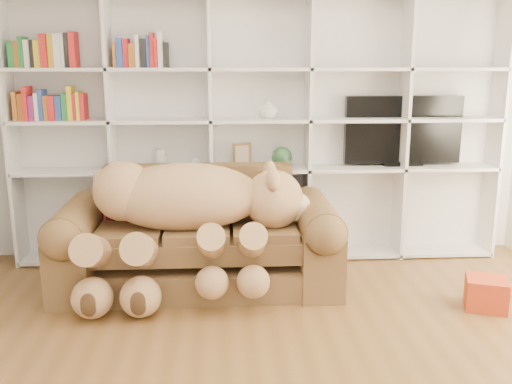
{
  "coord_description": "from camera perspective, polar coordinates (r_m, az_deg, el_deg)",
  "views": [
    {
      "loc": [
        -0.35,
        -2.84,
        1.84
      ],
      "look_at": [
        -0.08,
        1.63,
        0.79
      ],
      "focal_mm": 40.0,
      "sensor_mm": 36.0,
      "label": 1
    }
  ],
  "objects": [
    {
      "name": "gift_box",
      "position": [
        4.69,
        22.01,
        -9.36
      ],
      "size": [
        0.37,
        0.36,
        0.24
      ],
      "primitive_type": "cube",
      "rotation": [
        0.0,
        0.0,
        -0.34
      ],
      "color": "red",
      "rests_on": "floor"
    },
    {
      "name": "snow_globe",
      "position": [
        5.23,
        -6.04,
        2.93
      ],
      "size": [
        0.09,
        0.09,
        0.09
      ],
      "primitive_type": "sphere",
      "color": "silver",
      "rests_on": "bookshelf"
    },
    {
      "name": "figurine_short",
      "position": [
        5.25,
        -9.25,
        2.99
      ],
      "size": [
        0.08,
        0.08,
        0.12
      ],
      "primitive_type": "cylinder",
      "rotation": [
        0.0,
        0.0,
        -0.05
      ],
      "color": "beige",
      "rests_on": "bookshelf"
    },
    {
      "name": "sofa",
      "position": [
        4.74,
        -5.77,
        -5.09
      ],
      "size": [
        2.26,
        0.98,
        0.95
      ],
      "color": "brown",
      "rests_on": "floor"
    },
    {
      "name": "tv",
      "position": [
        5.5,
        14.47,
        5.91
      ],
      "size": [
        1.09,
        0.18,
        0.64
      ],
      "color": "black",
      "rests_on": "bookshelf"
    },
    {
      "name": "wall_back",
      "position": [
        5.37,
        0.24,
        7.95
      ],
      "size": [
        5.0,
        0.02,
        2.7
      ],
      "primitive_type": "cube",
      "color": "silver",
      "rests_on": "floor"
    },
    {
      "name": "bookshelf",
      "position": [
        5.23,
        -2.31,
        7.31
      ],
      "size": [
        4.43,
        0.35,
        2.4
      ],
      "color": "white",
      "rests_on": "floor"
    },
    {
      "name": "figurine_tall",
      "position": [
        5.24,
        -9.57,
        3.28
      ],
      "size": [
        0.09,
        0.09,
        0.18
      ],
      "primitive_type": "cylinder",
      "rotation": [
        0.0,
        0.0,
        -0.06
      ],
      "color": "beige",
      "rests_on": "bookshelf"
    },
    {
      "name": "shelf_vase",
      "position": [
        5.18,
        1.24,
        8.34
      ],
      "size": [
        0.2,
        0.2,
        0.18
      ],
      "primitive_type": "imported",
      "rotation": [
        0.0,
        0.0,
        0.24
      ],
      "color": "silver",
      "rests_on": "bookshelf"
    },
    {
      "name": "green_vase",
      "position": [
        5.24,
        2.6,
        3.51
      ],
      "size": [
        0.19,
        0.19,
        0.19
      ],
      "primitive_type": "sphere",
      "color": "#2E5A33",
      "rests_on": "bookshelf"
    },
    {
      "name": "picture_frame",
      "position": [
        5.21,
        -1.42,
        3.73
      ],
      "size": [
        0.17,
        0.08,
        0.22
      ],
      "primitive_type": "cube",
      "rotation": [
        0.0,
        0.0,
        0.33
      ],
      "color": "#543C1C",
      "rests_on": "bookshelf"
    },
    {
      "name": "teddy_bear",
      "position": [
        4.47,
        -7.08,
        -2.0
      ],
      "size": [
        1.82,
        0.96,
        1.05
      ],
      "rotation": [
        0.0,
        0.0,
        0.02
      ],
      "color": "tan",
      "rests_on": "sofa"
    },
    {
      "name": "throw_pillow",
      "position": [
        4.87,
        -13.18,
        -1.05
      ],
      "size": [
        0.43,
        0.35,
        0.4
      ],
      "primitive_type": "cube",
      "rotation": [
        -0.24,
        0.0,
        -0.45
      ],
      "color": "#510D0F",
      "rests_on": "sofa"
    }
  ]
}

